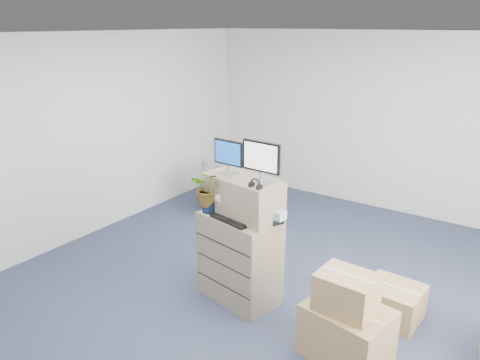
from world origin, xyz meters
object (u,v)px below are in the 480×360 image
(potted_plant, at_px, (210,193))
(water_bottle, at_px, (251,207))
(filing_cabinet_lower, at_px, (240,258))
(monitor_right, at_px, (261,160))
(keyboard, at_px, (232,219))
(office_chair, at_px, (226,186))
(monitor_left, at_px, (228,155))

(potted_plant, bearing_deg, water_bottle, 16.10)
(filing_cabinet_lower, xyz_separation_m, monitor_right, (0.25, 0.01, 1.14))
(monitor_right, height_order, water_bottle, monitor_right)
(filing_cabinet_lower, distance_m, monitor_right, 1.17)
(keyboard, bearing_deg, office_chair, 140.38)
(potted_plant, height_order, office_chair, potted_plant)
(filing_cabinet_lower, height_order, monitor_left, monitor_left)
(keyboard, xyz_separation_m, water_bottle, (0.12, 0.16, 0.11))
(keyboard, distance_m, water_bottle, 0.23)
(water_bottle, bearing_deg, monitor_left, 174.83)
(monitor_left, xyz_separation_m, monitor_right, (0.42, -0.04, 0.03))
(filing_cabinet_lower, bearing_deg, keyboard, -80.24)
(filing_cabinet_lower, distance_m, monitor_left, 1.13)
(water_bottle, distance_m, office_chair, 2.77)
(filing_cabinet_lower, bearing_deg, monitor_right, 12.47)
(monitor_left, distance_m, keyboard, 0.66)
(keyboard, xyz_separation_m, office_chair, (-1.67, 2.15, -0.60))
(water_bottle, relative_size, office_chair, 0.32)
(monitor_right, bearing_deg, potted_plant, -165.88)
(keyboard, distance_m, potted_plant, 0.38)
(keyboard, bearing_deg, filing_cabinet_lower, 102.41)
(monitor_right, relative_size, office_chair, 0.54)
(monitor_left, bearing_deg, filing_cabinet_lower, -12.08)
(filing_cabinet_lower, bearing_deg, office_chair, 139.54)
(water_bottle, height_order, potted_plant, potted_plant)
(water_bottle, bearing_deg, office_chair, 132.02)
(monitor_left, distance_m, office_chair, 2.75)
(office_chair, bearing_deg, potted_plant, 83.53)
(filing_cabinet_lower, height_order, water_bottle, water_bottle)
(monitor_right, height_order, potted_plant, monitor_right)
(monitor_right, distance_m, office_chair, 3.04)
(filing_cabinet_lower, distance_m, keyboard, 0.52)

